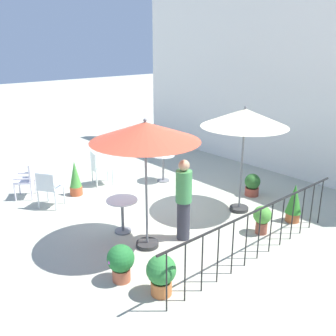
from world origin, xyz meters
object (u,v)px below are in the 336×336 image
patio_chair_2 (27,177)px  potted_plant_4 (262,218)px  potted_plant_3 (252,184)px  potted_plant_0 (121,261)px  potted_plant_5 (161,273)px  cafe_table_1 (163,163)px  patio_umbrella_0 (145,133)px  cafe_table_0 (122,210)px  potted_plant_1 (75,179)px  patio_chair_0 (48,186)px  patio_umbrella_1 (245,119)px  potted_plant_2 (294,202)px  standing_person (184,199)px  patio_chair_1 (99,166)px

patio_chair_2 → potted_plant_4: (5.05, 2.86, -0.18)m
patio_chair_2 → potted_plant_3: bearing=50.1°
potted_plant_0 → potted_plant_5: bearing=21.2°
cafe_table_1 → potted_plant_5: cafe_table_1 is taller
patio_umbrella_0 → cafe_table_0: (-0.80, -0.02, -1.75)m
potted_plant_1 → patio_chair_0: bearing=-70.7°
patio_umbrella_0 → patio_chair_2: bearing=-169.1°
patio_umbrella_0 → patio_umbrella_1: patio_umbrella_0 is taller
patio_chair_2 → potted_plant_3: patio_chair_2 is taller
potted_plant_3 → potted_plant_4: 2.06m
patio_umbrella_0 → patio_chair_2: patio_umbrella_0 is taller
potted_plant_2 → standing_person: bearing=-113.6°
potted_plant_3 → standing_person: bearing=-80.4°
patio_umbrella_0 → patio_chair_2: (-3.92, -0.75, -1.72)m
patio_chair_0 → patio_chair_1: 1.78m
patio_chair_1 → standing_person: 3.76m
patio_umbrella_0 → patio_chair_1: patio_umbrella_0 is taller
potted_plant_4 → potted_plant_1: bearing=-156.8°
patio_umbrella_1 → patio_chair_0: 4.79m
potted_plant_0 → potted_plant_1: size_ratio=0.71×
patio_chair_1 → standing_person: size_ratio=0.57×
potted_plant_3 → potted_plant_2: bearing=-19.6°
cafe_table_0 → patio_umbrella_0: bearing=1.2°
patio_umbrella_1 → patio_chair_2: (-4.03, -3.41, -1.65)m
potted_plant_1 → potted_plant_3: bearing=48.6°
potted_plant_2 → patio_chair_1: bearing=-157.0°
potted_plant_2 → potted_plant_5: 3.83m
cafe_table_1 → potted_plant_5: size_ratio=1.14×
cafe_table_1 → patio_chair_2: (-1.35, -3.34, 0.00)m
patio_chair_0 → potted_plant_0: bearing=-6.3°
potted_plant_2 → patio_umbrella_1: bearing=-159.3°
potted_plant_5 → potted_plant_2: bearing=90.7°
cafe_table_1 → patio_chair_0: bearing=-97.0°
patio_chair_0 → potted_plant_2: size_ratio=1.03×
patio_chair_2 → patio_umbrella_0: bearing=10.9°
cafe_table_0 → cafe_table_1: cafe_table_1 is taller
cafe_table_1 → potted_plant_4: cafe_table_1 is taller
potted_plant_4 → patio_umbrella_0: bearing=-118.3°
potted_plant_2 → patio_chair_2: bearing=-143.4°
potted_plant_0 → cafe_table_0: bearing=144.4°
potted_plant_4 → standing_person: standing_person is taller
cafe_table_0 → potted_plant_4: cafe_table_0 is taller
patio_umbrella_1 → patio_chair_2: size_ratio=2.68×
cafe_table_0 → potted_plant_0: 1.73m
cafe_table_1 → potted_plant_3: 2.54m
cafe_table_1 → standing_person: bearing=-33.5°
patio_umbrella_0 → potted_plant_5: patio_umbrella_0 is taller
potted_plant_0 → potted_plant_4: 3.17m
cafe_table_1 → patio_chair_2: 3.61m
cafe_table_1 → potted_plant_1: bearing=-106.4°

